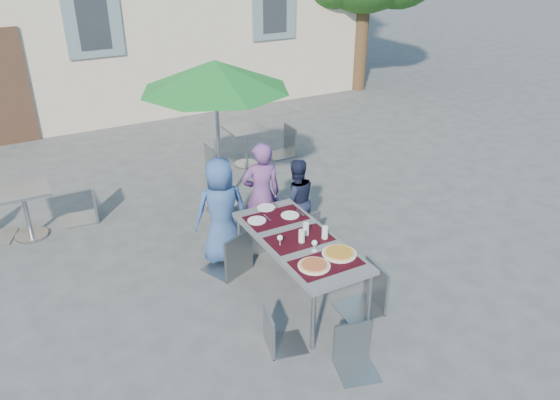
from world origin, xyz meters
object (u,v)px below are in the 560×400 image
chair_5 (357,326)px  bg_chair_r_1 (285,123)px  cafe_table_0 (25,204)px  dining_table (299,243)px  child_0 (221,211)px  chair_1 (258,212)px  bg_chair_l_1 (214,142)px  chair_3 (278,308)px  patio_umbrella (215,77)px  cafe_table_1 (246,141)px  child_1 (261,195)px  chair_0 (231,228)px  pizza_near_right (339,253)px  bg_chair_r_0 (83,181)px  pizza_near_left (314,265)px  chair_2 (303,208)px  child_2 (296,200)px  chair_4 (370,262)px

chair_5 → bg_chair_r_1: bearing=67.9°
cafe_table_0 → bg_chair_r_1: (4.56, 0.98, 0.11)m
dining_table → child_0: child_0 is taller
chair_1 → bg_chair_l_1: bearing=79.1°
child_0 → chair_5: 2.43m
chair_3 → bg_chair_l_1: bearing=75.3°
chair_5 → patio_umbrella: size_ratio=0.38×
chair_5 → cafe_table_1: size_ratio=1.20×
child_1 → chair_0: child_1 is taller
pizza_near_right → chair_0: bearing=118.7°
pizza_near_right → bg_chair_r_0: size_ratio=0.36×
pizza_near_left → child_0: size_ratio=0.24×
chair_2 → patio_umbrella: 2.16m
chair_2 → chair_5: (-0.74, -2.22, -0.05)m
bg_chair_l_1 → bg_chair_r_1: size_ratio=0.85×
child_2 → bg_chair_r_0: 3.08m
chair_0 → bg_chair_l_1: bearing=71.4°
bg_chair_r_0 → chair_4: bearing=-57.6°
cafe_table_1 → chair_3: bearing=-111.6°
pizza_near_right → cafe_table_1: (0.92, 4.24, -0.30)m
chair_2 → chair_5: size_ratio=1.09×
chair_0 → bg_chair_r_1: (2.46, 3.11, -0.02)m
chair_3 → child_0: bearing=84.4°
child_1 → child_2: 0.49m
pizza_near_left → bg_chair_r_1: 4.93m
child_1 → pizza_near_left: bearing=91.5°
chair_2 → chair_3: (-1.27, -1.63, -0.05)m
dining_table → cafe_table_1: (1.12, 3.77, -0.23)m
child_0 → bg_chair_l_1: child_0 is taller
pizza_near_left → child_2: size_ratio=0.29×
dining_table → chair_4: 0.80m
chair_0 → child_2: bearing=17.5°
chair_3 → chair_4: (1.19, 0.10, 0.11)m
child_1 → cafe_table_0: 3.21m
patio_umbrella → cafe_table_0: 3.09m
dining_table → pizza_near_left: bearing=-105.0°
chair_2 → cafe_table_0: chair_2 is taller
cafe_table_1 → bg_chair_l_1: bg_chair_l_1 is taller
dining_table → child_0: size_ratio=1.34×
patio_umbrella → child_2: bearing=-67.8°
child_0 → cafe_table_0: size_ratio=1.88×
chair_2 → cafe_table_0: size_ratio=1.25×
child_0 → bg_chair_r_0: size_ratio=1.35×
chair_1 → chair_5: (-0.14, -2.36, -0.07)m
patio_umbrella → bg_chair_r_0: 2.41m
chair_3 → chair_2: bearing=52.2°
pizza_near_left → chair_3: (-0.49, -0.12, -0.28)m
chair_4 → chair_5: size_ratio=1.20×
dining_table → pizza_near_left: size_ratio=5.51×
chair_0 → bg_chair_r_0: 2.64m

